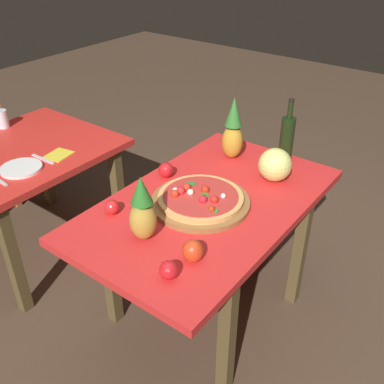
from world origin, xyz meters
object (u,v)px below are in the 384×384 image
(tomato_near_board, at_px, (169,270))
(pineapple_left, at_px, (143,211))
(display_table, at_px, (208,216))
(wine_bottle, at_px, (287,137))
(bell_pepper, at_px, (193,251))
(tomato_at_corner, at_px, (166,170))
(pineapple_right, at_px, (233,131))
(knife_utensil, at_px, (43,159))
(drinking_glass_water, at_px, (2,119))
(napkin_folded, at_px, (59,155))
(melon, at_px, (275,165))
(background_table, at_px, (22,165))
(pizza, at_px, (200,197))
(dinner_plate, at_px, (21,168))
(pizza_board, at_px, (201,202))
(tomato_beside_pepper, at_px, (112,207))

(tomato_near_board, bearing_deg, pineapple_left, 62.17)
(pineapple_left, bearing_deg, display_table, -7.92)
(wine_bottle, bearing_deg, bell_pepper, -174.13)
(tomato_near_board, relative_size, tomato_at_corner, 0.94)
(tomato_near_board, bearing_deg, display_table, 19.55)
(pineapple_right, relative_size, knife_utensil, 1.95)
(tomato_at_corner, distance_m, drinking_glass_water, 1.25)
(display_table, xyz_separation_m, drinking_glass_water, (-0.09, 1.55, 0.14))
(tomato_near_board, bearing_deg, napkin_folded, 70.94)
(melon, bearing_deg, background_table, 113.66)
(wine_bottle, relative_size, tomato_at_corner, 4.44)
(pineapple_right, xyz_separation_m, knife_utensil, (-0.66, 0.82, -0.15))
(pizza, bearing_deg, background_table, 98.37)
(dinner_plate, bearing_deg, display_table, -70.10)
(pizza_board, relative_size, pineapple_left, 1.58)
(background_table, distance_m, pizza, 1.20)
(drinking_glass_water, bearing_deg, pineapple_left, -101.60)
(display_table, relative_size, pizza, 3.33)
(pineapple_right, bearing_deg, melon, -104.55)
(wine_bottle, distance_m, pineapple_left, 1.01)
(bell_pepper, xyz_separation_m, napkin_folded, (0.26, 1.14, -0.04))
(background_table, xyz_separation_m, bell_pepper, (-0.16, -1.39, 0.14))
(bell_pepper, height_order, knife_utensil, bell_pepper)
(tomato_near_board, bearing_deg, tomato_beside_pepper, 70.21)
(wine_bottle, bearing_deg, tomato_at_corner, 143.74)
(bell_pepper, bearing_deg, dinner_plate, 88.54)
(wine_bottle, relative_size, bell_pepper, 3.68)
(pineapple_right, bearing_deg, dinner_plate, 134.17)
(pizza_board, bearing_deg, wine_bottle, -9.13)
(dinner_plate, xyz_separation_m, knife_utensil, (0.14, 0.00, -0.00))
(pizza_board, height_order, pineapple_left, pineapple_left)
(tomato_near_board, distance_m, knife_utensil, 1.20)
(bell_pepper, xyz_separation_m, drinking_glass_water, (0.30, 1.74, 0.01))
(display_table, height_order, tomato_at_corner, tomato_at_corner)
(pineapple_right, relative_size, tomato_beside_pepper, 5.18)
(wine_bottle, distance_m, tomato_near_board, 1.13)
(pineapple_left, bearing_deg, knife_utensil, 79.01)
(melon, height_order, tomato_near_board, melon)
(display_table, height_order, bell_pepper, bell_pepper)
(pineapple_right, relative_size, tomato_near_board, 4.75)
(display_table, relative_size, knife_utensil, 7.44)
(tomato_at_corner, bearing_deg, pineapple_left, -150.48)
(melon, bearing_deg, pineapple_left, 164.79)
(pizza_board, height_order, pizza, pizza)
(background_table, xyz_separation_m, dinner_plate, (-0.13, -0.22, 0.11))
(tomato_beside_pepper, distance_m, drinking_glass_water, 1.28)
(pineapple_left, bearing_deg, bell_pepper, -87.88)
(knife_utensil, bearing_deg, bell_pepper, -99.45)
(display_table, distance_m, pizza, 0.14)
(pineapple_left, distance_m, tomato_at_corner, 0.52)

